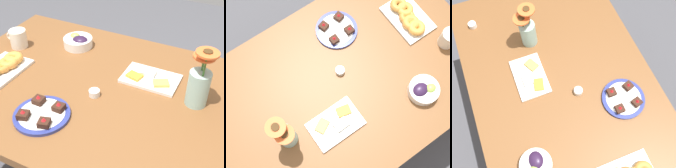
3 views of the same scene
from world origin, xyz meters
TOP-DOWN VIEW (x-y plane):
  - ground_plane at (0.00, 0.00)m, footprint 6.00×6.00m
  - dining_table at (0.00, 0.00)m, footprint 1.60×1.00m
  - grape_bowl at (0.34, -0.27)m, footprint 0.16×0.16m
  - cheese_platter at (-0.12, -0.15)m, footprint 0.26×0.17m
  - jam_cup_honey at (0.06, 0.06)m, footprint 0.05×0.05m
  - jam_cup_berry at (-0.58, -0.38)m, footprint 0.05×0.05m
  - dessert_plate at (0.18, 0.27)m, footprint 0.23×0.23m
  - flower_vase at (-0.35, -0.08)m, footprint 0.10×0.13m

SIDE VIEW (x-z plane):
  - ground_plane at x=0.00m, z-range 0.00..0.00m
  - dining_table at x=0.00m, z-range 0.28..1.02m
  - cheese_platter at x=-0.12m, z-range 0.73..0.77m
  - dessert_plate at x=0.18m, z-range 0.72..0.78m
  - jam_cup_honey at x=0.06m, z-range 0.74..0.77m
  - jam_cup_berry at x=-0.58m, z-range 0.74..0.77m
  - grape_bowl at x=0.34m, z-range 0.74..0.80m
  - flower_vase at x=-0.35m, z-range 0.70..0.97m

